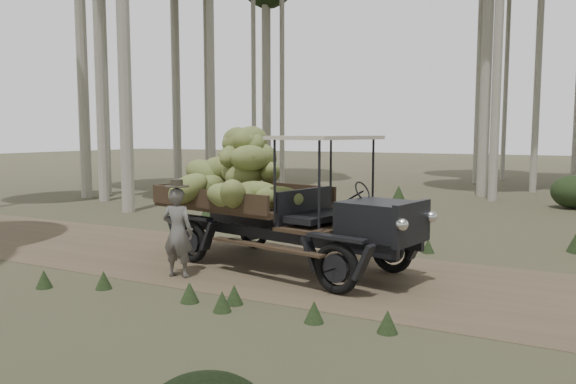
# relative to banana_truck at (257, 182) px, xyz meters

# --- Properties ---
(ground) EXTENTS (120.00, 120.00, 0.00)m
(ground) POSITION_rel_banana_truck_xyz_m (2.87, -0.09, -1.59)
(ground) COLOR #473D2B
(ground) RESTS_ON ground
(dirt_track) EXTENTS (70.00, 4.00, 0.01)m
(dirt_track) POSITION_rel_banana_truck_xyz_m (2.87, -0.09, -1.58)
(dirt_track) COLOR brown
(dirt_track) RESTS_ON ground
(banana_truck) EXTENTS (5.63, 2.99, 2.69)m
(banana_truck) POSITION_rel_banana_truck_xyz_m (0.00, 0.00, 0.00)
(banana_truck) COLOR black
(banana_truck) RESTS_ON ground
(farmer) EXTENTS (0.62, 0.47, 1.72)m
(farmer) POSITION_rel_banana_truck_xyz_m (-0.73, -1.49, -0.77)
(farmer) COLOR #5A5652
(farmer) RESTS_ON ground
(undergrowth) EXTENTS (23.80, 24.15, 1.31)m
(undergrowth) POSITION_rel_banana_truck_xyz_m (5.11, -1.35, -1.05)
(undergrowth) COLOR #233319
(undergrowth) RESTS_ON ground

